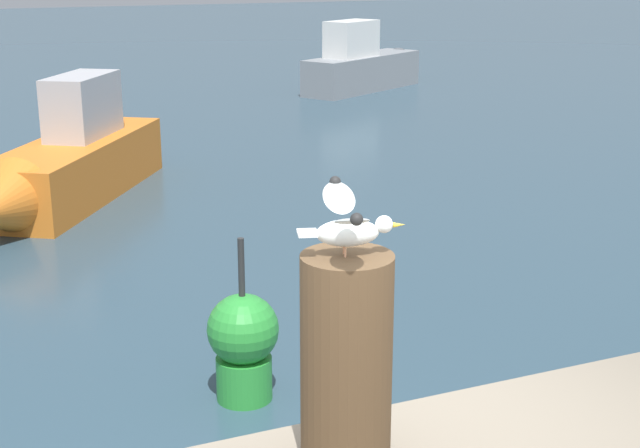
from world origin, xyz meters
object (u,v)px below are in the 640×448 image
at_px(mooring_post, 346,361).
at_px(seagull, 349,224).
at_px(channel_buoy, 243,343).
at_px(boat_orange, 64,166).
at_px(boat_grey, 367,65).

xyz_separation_m(mooring_post, seagull, (0.00, -0.00, 0.53)).
relative_size(mooring_post, channel_buoy, 0.63).
xyz_separation_m(seagull, channel_buoy, (0.70, 3.39, -1.97)).
bearing_deg(seagull, boat_orange, 88.34).
height_order(mooring_post, boat_grey, mooring_post).
bearing_deg(mooring_post, seagull, -16.37).
bearing_deg(boat_grey, channel_buoy, -119.31).
relative_size(seagull, boat_orange, 0.12).
bearing_deg(channel_buoy, mooring_post, -101.69).
xyz_separation_m(seagull, boat_grey, (9.15, 18.44, -1.83)).
distance_m(mooring_post, seagull, 0.53).
xyz_separation_m(boat_orange, channel_buoy, (0.41, -6.55, -0.07)).
bearing_deg(boat_grey, mooring_post, -116.39).
bearing_deg(boat_orange, mooring_post, -91.69).
bearing_deg(seagull, boat_grey, 63.62).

